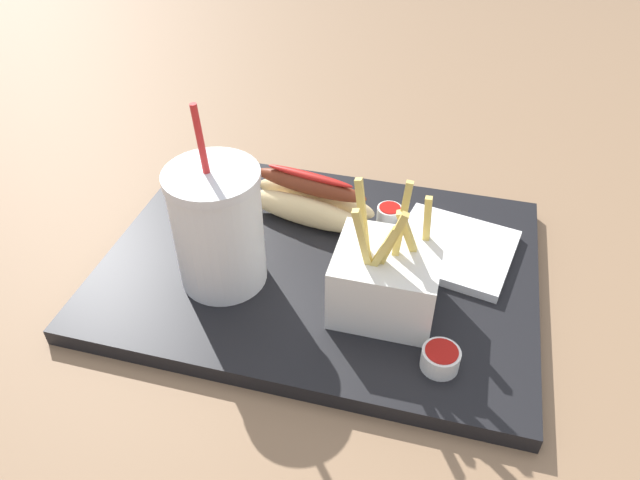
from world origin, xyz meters
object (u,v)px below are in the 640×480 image
(ketchup_cup_2, at_px, (441,358))
(napkin_stack, at_px, (453,249))
(fries_basket, at_px, (386,279))
(ketchup_cup_1, at_px, (226,205))
(ketchup_cup_3, at_px, (389,214))
(hot_dog_1, at_px, (310,200))
(soda_cup, at_px, (218,228))

(ketchup_cup_2, height_order, napkin_stack, ketchup_cup_2)
(fries_basket, distance_m, ketchup_cup_1, 0.25)
(fries_basket, xyz_separation_m, ketchup_cup_3, (0.02, -0.15, -0.03))
(ketchup_cup_1, distance_m, ketchup_cup_2, 0.34)
(hot_dog_1, bearing_deg, ketchup_cup_2, 133.03)
(soda_cup, height_order, ketchup_cup_1, soda_cup)
(ketchup_cup_1, relative_size, ketchup_cup_2, 0.95)
(hot_dog_1, xyz_separation_m, ketchup_cup_2, (-0.18, 0.20, -0.01))
(fries_basket, relative_size, ketchup_cup_2, 4.15)
(ketchup_cup_1, bearing_deg, fries_basket, 153.32)
(soda_cup, relative_size, ketchup_cup_1, 5.98)
(hot_dog_1, relative_size, ketchup_cup_1, 4.77)
(hot_dog_1, distance_m, ketchup_cup_3, 0.10)
(fries_basket, bearing_deg, ketchup_cup_3, -82.45)
(soda_cup, xyz_separation_m, ketchup_cup_1, (0.04, -0.11, -0.06))
(ketchup_cup_1, bearing_deg, soda_cup, 110.54)
(hot_dog_1, xyz_separation_m, ketchup_cup_3, (-0.10, -0.02, -0.01))
(ketchup_cup_2, distance_m, ketchup_cup_3, 0.23)
(ketchup_cup_1, xyz_separation_m, ketchup_cup_2, (-0.29, 0.18, 0.00))
(ketchup_cup_2, xyz_separation_m, napkin_stack, (0.00, -0.17, -0.01))
(soda_cup, height_order, napkin_stack, soda_cup)
(soda_cup, relative_size, hot_dog_1, 1.25)
(fries_basket, relative_size, napkin_stack, 1.16)
(hot_dog_1, height_order, ketchup_cup_3, hot_dog_1)
(fries_basket, height_order, ketchup_cup_3, fries_basket)
(fries_basket, distance_m, hot_dog_1, 0.18)
(hot_dog_1, bearing_deg, ketchup_cup_3, -170.27)
(ketchup_cup_3, relative_size, napkin_stack, 0.23)
(ketchup_cup_2, distance_m, napkin_stack, 0.17)
(soda_cup, distance_m, ketchup_cup_3, 0.23)
(fries_basket, xyz_separation_m, ketchup_cup_1, (0.22, -0.11, -0.03))
(ketchup_cup_1, height_order, napkin_stack, ketchup_cup_1)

